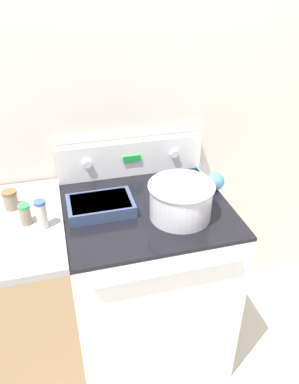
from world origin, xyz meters
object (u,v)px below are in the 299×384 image
mixing_bowl (181,199)px  spice_jar_blue_cap (41,214)px  spice_jar_green_cap (25,214)px  ladle (214,181)px  casserole_dish (101,205)px  spice_jar_brown_cap (11,200)px

mixing_bowl → spice_jar_blue_cap: (-0.57, 0.05, -0.01)m
mixing_bowl → spice_jar_green_cap: 0.65m
mixing_bowl → spice_jar_blue_cap: 0.58m
spice_jar_green_cap → ladle: bearing=5.4°
mixing_bowl → spice_jar_green_cap: size_ratio=3.08×
ladle → spice_jar_blue_cap: spice_jar_blue_cap is taller
casserole_dish → spice_jar_blue_cap: (-0.25, -0.07, 0.05)m
spice_jar_brown_cap → spice_jar_green_cap: bearing=-64.8°
spice_jar_green_cap → casserole_dish: bearing=5.3°
mixing_bowl → spice_jar_blue_cap: size_ratio=2.24×
spice_jar_blue_cap → spice_jar_green_cap: bearing=145.7°
spice_jar_blue_cap → mixing_bowl: bearing=-5.2°
spice_jar_green_cap → spice_jar_brown_cap: bearing=115.2°
ladle → spice_jar_blue_cap: size_ratio=2.69×
mixing_bowl → spice_jar_brown_cap: size_ratio=3.23×
casserole_dish → ladle: (0.56, 0.05, 0.01)m
spice_jar_green_cap → spice_jar_brown_cap: size_ratio=1.05×
casserole_dish → ladle: ladle is taller
spice_jar_brown_cap → spice_jar_blue_cap: bearing=-54.2°
spice_jar_blue_cap → spice_jar_green_cap: spice_jar_blue_cap is taller
ladle → spice_jar_green_cap: spice_jar_green_cap is taller
casserole_dish → ladle: bearing=5.5°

